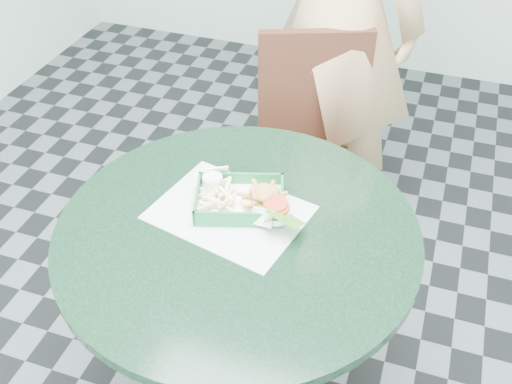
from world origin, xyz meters
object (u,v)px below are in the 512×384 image
(cafe_table, at_px, (239,277))
(crab_sandwich, at_px, (261,206))
(food_basket, at_px, (240,208))
(sauce_ramekin, at_px, (220,182))
(dining_chair, at_px, (304,139))

(cafe_table, bearing_deg, crab_sandwich, 60.57)
(food_basket, relative_size, crab_sandwich, 2.05)
(crab_sandwich, relative_size, sauce_ramekin, 2.03)
(crab_sandwich, bearing_deg, food_basket, 172.34)
(dining_chair, relative_size, sauce_ramekin, 16.49)
(food_basket, height_order, crab_sandwich, crab_sandwich)
(dining_chair, height_order, crab_sandwich, dining_chair)
(food_basket, height_order, sauce_ramekin, sauce_ramekin)
(food_basket, bearing_deg, cafe_table, -74.27)
(cafe_table, bearing_deg, sauce_ramekin, 127.05)
(cafe_table, height_order, food_basket, food_basket)
(crab_sandwich, distance_m, sauce_ramekin, 0.15)
(cafe_table, relative_size, food_basket, 4.08)
(dining_chair, height_order, sauce_ramekin, dining_chair)
(cafe_table, bearing_deg, food_basket, 105.73)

